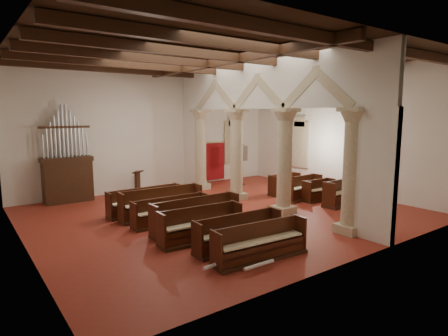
% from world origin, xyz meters
% --- Properties ---
extents(floor, '(14.00, 14.00, 0.00)m').
position_xyz_m(floor, '(0.00, 0.00, 0.00)').
color(floor, maroon).
rests_on(floor, ground).
extents(ceiling, '(14.00, 14.00, 0.00)m').
position_xyz_m(ceiling, '(0.00, 0.00, 6.00)').
color(ceiling, black).
rests_on(ceiling, wall_back).
extents(wall_back, '(14.00, 0.02, 6.00)m').
position_xyz_m(wall_back, '(0.00, 6.00, 3.00)').
color(wall_back, silver).
rests_on(wall_back, floor).
extents(wall_front, '(14.00, 0.02, 6.00)m').
position_xyz_m(wall_front, '(0.00, -6.00, 3.00)').
color(wall_front, silver).
rests_on(wall_front, floor).
extents(wall_left, '(0.02, 12.00, 6.00)m').
position_xyz_m(wall_left, '(-7.00, 0.00, 3.00)').
color(wall_left, silver).
rests_on(wall_left, floor).
extents(wall_right, '(0.02, 12.00, 6.00)m').
position_xyz_m(wall_right, '(7.00, 0.00, 3.00)').
color(wall_right, silver).
rests_on(wall_right, floor).
extents(ceiling_beams, '(13.80, 11.80, 0.30)m').
position_xyz_m(ceiling_beams, '(0.00, 0.00, 5.82)').
color(ceiling_beams, '#391E12').
rests_on(ceiling_beams, wall_back).
extents(arcade, '(0.90, 11.90, 6.00)m').
position_xyz_m(arcade, '(1.80, 0.00, 3.56)').
color(arcade, beige).
rests_on(arcade, floor).
extents(window_right_a, '(0.03, 1.00, 2.20)m').
position_xyz_m(window_right_a, '(6.98, -1.50, 2.20)').
color(window_right_a, '#337359').
rests_on(window_right_a, wall_right).
extents(window_right_b, '(0.03, 1.00, 2.20)m').
position_xyz_m(window_right_b, '(6.98, 2.50, 2.20)').
color(window_right_b, '#337359').
rests_on(window_right_b, wall_right).
extents(window_back, '(1.00, 0.03, 2.20)m').
position_xyz_m(window_back, '(5.00, 5.98, 2.20)').
color(window_back, '#337359').
rests_on(window_back, wall_back).
extents(pipe_organ, '(2.10, 0.85, 4.40)m').
position_xyz_m(pipe_organ, '(-4.50, 5.50, 1.37)').
color(pipe_organ, '#391E12').
rests_on(pipe_organ, floor).
extents(lectern, '(0.53, 0.55, 1.14)m').
position_xyz_m(lectern, '(-1.26, 5.49, 0.47)').
color(lectern, '#381B11').
rests_on(lectern, floor).
extents(dossal_curtain, '(1.80, 0.07, 2.17)m').
position_xyz_m(dossal_curtain, '(3.50, 5.92, 1.17)').
color(dossal_curtain, '#A01511').
rests_on(dossal_curtain, floor).
extents(processional_banner, '(0.52, 0.66, 2.32)m').
position_xyz_m(processional_banner, '(4.25, 4.08, 0.79)').
color(processional_banner, '#391E12').
rests_on(processional_banner, floor).
extents(hymnal_box_a, '(0.42, 0.38, 0.36)m').
position_xyz_m(hymnal_box_a, '(-1.19, -4.14, 0.28)').
color(hymnal_box_a, navy).
rests_on(hymnal_box_a, floor).
extents(hymnal_box_b, '(0.37, 0.32, 0.33)m').
position_xyz_m(hymnal_box_b, '(-1.44, -2.12, 0.27)').
color(hymnal_box_b, navy).
rests_on(hymnal_box_b, floor).
extents(hymnal_box_c, '(0.33, 0.28, 0.29)m').
position_xyz_m(hymnal_box_c, '(-0.21, -0.45, 0.25)').
color(hymnal_box_c, navy).
rests_on(hymnal_box_c, floor).
extents(tube_heater_a, '(0.92, 0.09, 0.09)m').
position_xyz_m(tube_heater_a, '(-2.56, -5.03, 0.16)').
color(tube_heater_a, silver).
rests_on(tube_heater_a, floor).
extents(tube_heater_b, '(1.00, 0.21, 0.10)m').
position_xyz_m(tube_heater_b, '(-3.30, -4.37, 0.16)').
color(tube_heater_b, white).
rests_on(tube_heater_b, floor).
extents(nave_pew_0, '(2.86, 0.85, 0.99)m').
position_xyz_m(nave_pew_0, '(-2.02, -4.48, 0.33)').
color(nave_pew_0, '#391E12').
rests_on(nave_pew_0, floor).
extents(nave_pew_1, '(2.83, 0.74, 0.99)m').
position_xyz_m(nave_pew_1, '(-1.98, -3.47, 0.33)').
color(nave_pew_1, '#391E12').
rests_on(nave_pew_1, floor).
extents(nave_pew_2, '(2.72, 0.85, 1.06)m').
position_xyz_m(nave_pew_2, '(-2.53, -2.31, 0.35)').
color(nave_pew_2, '#391E12').
rests_on(nave_pew_2, floor).
extents(nave_pew_3, '(3.19, 0.82, 1.11)m').
position_xyz_m(nave_pew_3, '(-2.11, -1.37, 0.37)').
color(nave_pew_3, '#391E12').
rests_on(nave_pew_3, floor).
extents(nave_pew_4, '(2.82, 0.64, 0.95)m').
position_xyz_m(nave_pew_4, '(-2.41, -0.13, 0.31)').
color(nave_pew_4, '#391E12').
rests_on(nave_pew_4, floor).
extents(nave_pew_5, '(3.20, 0.81, 1.11)m').
position_xyz_m(nave_pew_5, '(-2.28, 0.82, 0.37)').
color(nave_pew_5, '#391E12').
rests_on(nave_pew_5, floor).
extents(nave_pew_6, '(3.01, 0.78, 1.01)m').
position_xyz_m(nave_pew_6, '(-2.56, 1.67, 0.33)').
color(nave_pew_6, '#391E12').
rests_on(nave_pew_6, floor).
extents(aisle_pew_0, '(2.23, 0.87, 1.08)m').
position_xyz_m(aisle_pew_0, '(4.89, -1.99, 0.36)').
color(aisle_pew_0, '#391E12').
rests_on(aisle_pew_0, floor).
extents(aisle_pew_1, '(1.64, 0.70, 0.95)m').
position_xyz_m(aisle_pew_1, '(4.66, -0.84, 0.32)').
color(aisle_pew_1, '#391E12').
rests_on(aisle_pew_1, floor).
extents(aisle_pew_2, '(2.16, 0.85, 1.06)m').
position_xyz_m(aisle_pew_2, '(4.28, -0.24, 0.36)').
color(aisle_pew_2, '#391E12').
rests_on(aisle_pew_2, floor).
extents(aisle_pew_3, '(1.78, 0.78, 0.99)m').
position_xyz_m(aisle_pew_3, '(4.37, 1.01, 0.34)').
color(aisle_pew_3, '#391E12').
rests_on(aisle_pew_3, floor).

